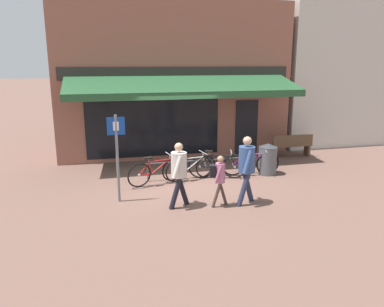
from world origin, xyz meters
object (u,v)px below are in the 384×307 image
litter_bin (268,159)px  pedestrian_child (219,175)px  pedestrian_adult (179,169)px  pedestrian_second_adult (247,163)px  park_bench (291,145)px  parking_sign (117,149)px  bicycle_red (156,171)px  bicycle_black (217,166)px  bicycle_purple (250,164)px  bicycle_silver (191,168)px

litter_bin → pedestrian_child: bearing=-136.7°
pedestrian_adult → pedestrian_second_adult: (1.68, -0.21, 0.07)m
pedestrian_adult → litter_bin: 3.95m
pedestrian_child → litter_bin: (2.40, 2.26, -0.32)m
pedestrian_adult → park_bench: bearing=35.4°
pedestrian_child → parking_sign: (-2.38, 0.96, 0.57)m
bicycle_red → bicycle_black: (1.92, 0.13, 0.00)m
pedestrian_second_adult → parking_sign: (-3.11, 0.94, 0.33)m
bicycle_purple → bicycle_black: bearing=-170.4°
bicycle_red → bicycle_silver: (1.09, 0.16, -0.01)m
bicycle_purple → litter_bin: bearing=11.7°
bicycle_red → bicycle_purple: 3.03m
litter_bin → bicycle_black: bearing=-179.1°
litter_bin → park_bench: size_ratio=0.62×
pedestrian_adult → pedestrian_child: pedestrian_adult is taller
litter_bin → parking_sign: (-4.78, -1.30, 0.88)m
pedestrian_second_adult → park_bench: 5.41m
pedestrian_second_adult → parking_sign: bearing=157.3°
pedestrian_second_adult → park_bench: (3.51, 4.07, -0.59)m
pedestrian_child → litter_bin: bearing=53.3°
pedestrian_second_adult → bicycle_silver: bearing=105.1°
bicycle_black → pedestrian_child: 2.37m
bicycle_purple → pedestrian_child: 2.90m
pedestrian_adult → bicycle_black: bearing=49.4°
pedestrian_second_adult → litter_bin: pedestrian_second_adult is taller
bicycle_silver → pedestrian_child: size_ratio=1.30×
litter_bin → bicycle_purple: bearing=-177.7°
bicycle_purple → park_bench: 3.06m
bicycle_black → pedestrian_child: bearing=-90.9°
pedestrian_child → pedestrian_second_adult: pedestrian_second_adult is taller
bicycle_silver → bicycle_red: bearing=174.0°
pedestrian_adult → litter_bin: size_ratio=1.64×
bicycle_red → park_bench: (5.46, 1.98, 0.07)m
litter_bin → park_bench: (1.84, 1.83, -0.04)m
pedestrian_adult → pedestrian_second_adult: bearing=-8.3°
bicycle_red → pedestrian_second_adult: pedestrian_second_adult is taller
bicycle_black → bicycle_red: bearing=-159.7°
bicycle_black → pedestrian_second_adult: size_ratio=1.00×
parking_sign → park_bench: 7.38m
pedestrian_second_adult → litter_bin: 2.85m
bicycle_silver → litter_bin: 2.53m
bicycle_silver → park_bench: (4.37, 1.83, 0.08)m
bicycle_red → litter_bin: 3.63m
litter_bin → pedestrian_adult: bearing=-148.8°
parking_sign → bicycle_purple: bearing=17.0°
pedestrian_child → pedestrian_adult: bearing=176.8°
bicycle_red → bicycle_silver: bicycle_red is taller
pedestrian_second_adult → pedestrian_adult: bearing=167.0°
pedestrian_child → parking_sign: parking_sign is taller
bicycle_black → park_bench: 4.00m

